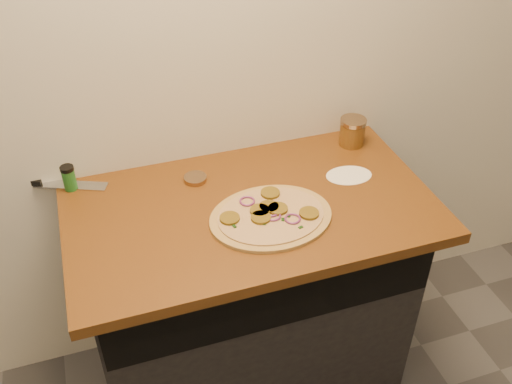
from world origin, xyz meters
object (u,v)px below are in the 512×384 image
object	(u,v)px
pizza	(271,216)
salsa_jar	(352,132)
spice_shaker	(69,178)
chefs_knife	(45,183)

from	to	relation	value
pizza	salsa_jar	world-z (taller)	salsa_jar
salsa_jar	spice_shaker	xyz separation A→B (m)	(-1.02, 0.04, -0.01)
pizza	spice_shaker	distance (m)	0.69
chefs_knife	spice_shaker	distance (m)	0.11
pizza	spice_shaker	size ratio (longest dim) A/B	4.45
chefs_knife	spice_shaker	size ratio (longest dim) A/B	3.84
chefs_knife	salsa_jar	size ratio (longest dim) A/B	3.27
pizza	chefs_knife	bearing A→B (deg)	148.42
chefs_knife	salsa_jar	bearing A→B (deg)	-4.86
chefs_knife	spice_shaker	world-z (taller)	spice_shaker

